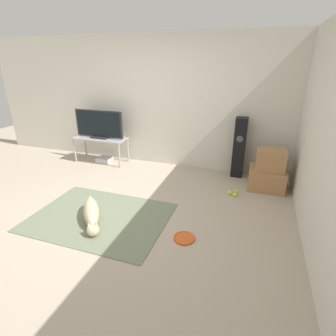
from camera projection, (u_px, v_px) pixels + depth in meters
The scene contains 15 objects.
ground_plane at pixel (112, 211), 3.88m from camera, with size 12.00×12.00×0.00m, color #B2A38E.
wall_back at pixel (160, 103), 5.23m from camera, with size 8.00×0.06×2.55m.
wall_right at pixel (331, 145), 2.61m from camera, with size 0.06×8.00×2.55m.
area_rug at pixel (100, 217), 3.71m from camera, with size 1.89×1.38×0.01m.
dog at pixel (91, 213), 3.57m from camera, with size 0.67×0.87×0.24m.
frisbee at pixel (184, 238), 3.26m from camera, with size 0.27×0.27×0.03m.
cardboard_box_lower at pixel (266, 178), 4.50m from camera, with size 0.60×0.51×0.36m.
cardboard_box_upper at pixel (271, 159), 4.35m from camera, with size 0.46×0.39×0.35m.
floor_speaker at pixel (239, 148), 4.85m from camera, with size 0.21×0.22×1.12m.
tv_stand at pixel (100, 141), 5.58m from camera, with size 1.14×0.45×0.54m.
tv at pixel (99, 125), 5.45m from camera, with size 1.08×0.20×0.58m.
tennis_ball_by_boxes at pixel (230, 193), 4.33m from camera, with size 0.07×0.07×0.07m.
tennis_ball_near_speaker at pixel (236, 195), 4.26m from camera, with size 0.07×0.07×0.07m.
tennis_ball_loose_on_carpet at pixel (236, 192), 4.37m from camera, with size 0.07×0.07×0.07m.
game_console at pixel (105, 160), 5.72m from camera, with size 0.30×0.27×0.10m.
Camera 1 is at (1.86, -2.89, 2.06)m, focal length 28.00 mm.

